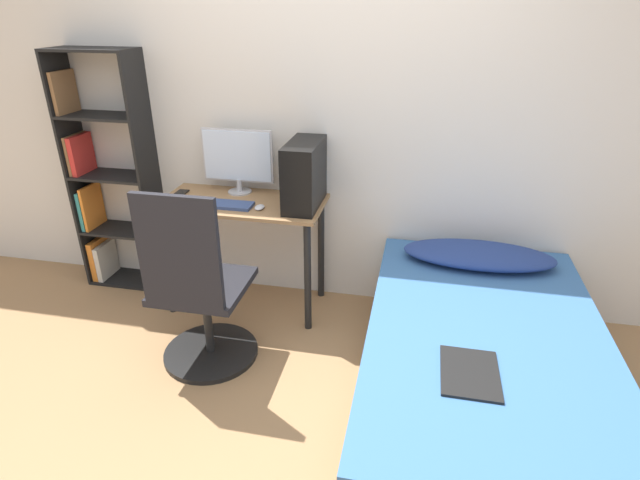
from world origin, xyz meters
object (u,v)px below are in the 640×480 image
(bed, at_px, (481,371))
(keyboard, at_px, (223,204))
(bookshelf, at_px, (106,184))
(office_chair, at_px, (199,301))
(pc_tower, at_px, (304,174))
(monitor, at_px, (238,159))

(bed, xyz_separation_m, keyboard, (-1.55, 0.61, 0.53))
(bookshelf, height_order, office_chair, bookshelf)
(bookshelf, relative_size, office_chair, 1.51)
(bed, bearing_deg, pc_tower, 145.77)
(monitor, relative_size, keyboard, 1.28)
(bookshelf, distance_m, keyboard, 0.98)
(bed, height_order, keyboard, keyboard)
(monitor, distance_m, keyboard, 0.34)
(office_chair, distance_m, bed, 1.51)
(monitor, bearing_deg, pc_tower, -16.16)
(bed, distance_m, pc_tower, 1.48)
(bookshelf, bearing_deg, monitor, 1.98)
(pc_tower, bearing_deg, keyboard, -166.54)
(bookshelf, relative_size, pc_tower, 3.79)
(bed, xyz_separation_m, pc_tower, (-1.07, 0.73, 0.72))
(office_chair, bearing_deg, bookshelf, 142.42)
(bookshelf, bearing_deg, pc_tower, -4.12)
(office_chair, distance_m, monitor, 0.99)
(monitor, xyz_separation_m, pc_tower, (0.47, -0.14, -0.03))
(office_chair, height_order, pc_tower, pc_tower)
(office_chair, xyz_separation_m, bed, (1.50, -0.06, -0.18))
(keyboard, bearing_deg, bookshelf, 166.98)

